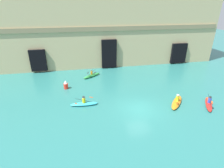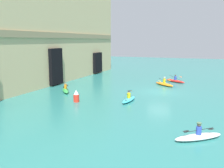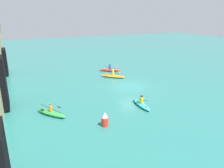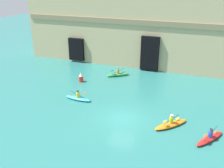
# 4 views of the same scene
# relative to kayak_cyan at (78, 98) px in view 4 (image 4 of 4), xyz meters

# --- Properties ---
(ground_plane) EXTENTS (120.00, 120.00, 0.00)m
(ground_plane) POSITION_rel_kayak_cyan_xyz_m (5.80, -1.96, -0.23)
(ground_plane) COLOR #28706B
(cliff_bluff) EXTENTS (40.61, 6.75, 15.43)m
(cliff_bluff) POSITION_rel_kayak_cyan_xyz_m (5.24, 15.37, 7.46)
(cliff_bluff) COLOR tan
(cliff_bluff) RESTS_ON ground
(kayak_cyan) EXTENTS (3.07, 0.87, 1.10)m
(kayak_cyan) POSITION_rel_kayak_cyan_xyz_m (0.00, 0.00, 0.00)
(kayak_cyan) COLOR #33B2C6
(kayak_cyan) RESTS_ON ground
(kayak_green) EXTENTS (3.00, 2.45, 1.14)m
(kayak_green) POSITION_rel_kayak_cyan_xyz_m (1.64, 8.43, 0.02)
(kayak_green) COLOR green
(kayak_green) RESTS_ON ground
(kayak_orange) EXTENTS (2.95, 3.20, 1.17)m
(kayak_orange) POSITION_rel_kayak_cyan_xyz_m (10.34, -1.72, -0.00)
(kayak_orange) COLOR orange
(kayak_orange) RESTS_ON ground
(kayak_red) EXTENTS (2.42, 3.20, 1.10)m
(kayak_red) POSITION_rel_kayak_cyan_xyz_m (13.66, -2.74, -0.00)
(kayak_red) COLOR red
(kayak_red) RESTS_ON ground
(marker_buoy) EXTENTS (0.58, 0.58, 1.22)m
(marker_buoy) POSITION_rel_kayak_cyan_xyz_m (-2.15, 4.80, 0.34)
(marker_buoy) COLOR red
(marker_buoy) RESTS_ON ground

